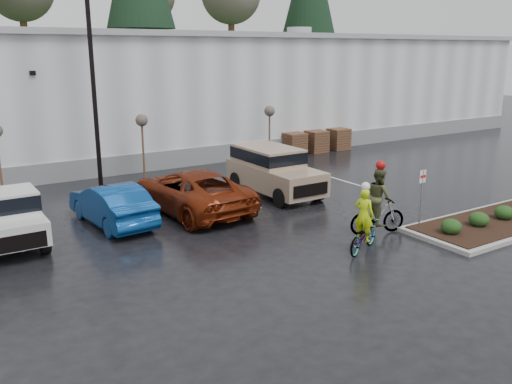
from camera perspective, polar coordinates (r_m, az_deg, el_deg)
ground at (r=17.52m, az=9.01°, el=-6.26°), size 120.00×120.00×0.00m
warehouse at (r=35.93m, az=-14.99°, el=10.17°), size 60.50×15.50×7.20m
wooded_ridge at (r=58.25m, az=-22.13°, el=10.55°), size 80.00×25.00×6.00m
lamppost at (r=25.12m, az=-16.91°, el=12.92°), size 0.50×1.00×9.22m
sapling_mid at (r=27.08m, az=-11.93°, el=7.03°), size 0.60×0.60×3.20m
sapling_east at (r=30.53m, az=1.44°, el=8.19°), size 0.60×0.60×3.20m
pallet_stack_a at (r=33.07m, az=4.04°, el=5.08°), size 1.20×1.20×1.35m
pallet_stack_b at (r=34.10m, az=6.35°, el=5.32°), size 1.20×1.20×1.35m
pallet_stack_c at (r=35.25m, az=8.64°, el=5.55°), size 1.20×1.20×1.35m
curb_island at (r=22.04m, az=24.58°, el=-2.83°), size 8.00×3.00×0.15m
mulch_bed at (r=22.02m, az=24.61°, el=-2.59°), size 7.60×2.60×0.04m
shrub_a at (r=19.56m, az=19.86°, el=-3.44°), size 0.70×0.70×0.52m
shrub_b at (r=20.74m, az=22.41°, el=-2.67°), size 0.70×0.70×0.52m
shrub_c at (r=21.95m, az=24.68°, el=-1.98°), size 0.70×0.70×0.52m
fire_lane_sign at (r=19.86m, az=17.04°, el=0.05°), size 0.30×0.05×2.20m
pickup_white at (r=19.75m, az=-25.19°, el=-2.09°), size 2.10×5.20×1.96m
car_blue at (r=20.47m, az=-14.95°, el=-1.23°), size 2.02×4.77×1.53m
car_red at (r=21.49m, az=-6.84°, el=0.16°), size 3.17×6.27×1.70m
suv_tan at (r=23.82m, az=2.04°, el=2.16°), size 2.20×5.10×2.06m
cyclist_hivis at (r=17.51m, az=11.23°, el=-3.93°), size 1.97×1.34×2.26m
cyclist_olive at (r=19.18m, az=12.73°, el=-1.64°), size 2.08×1.09×2.60m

